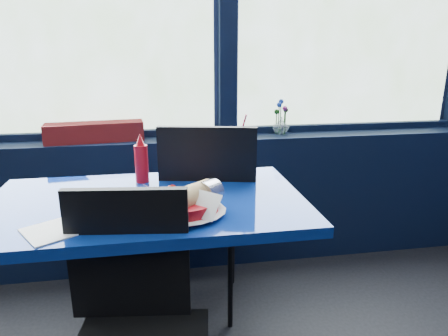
# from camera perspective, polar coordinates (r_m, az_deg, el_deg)

# --- Properties ---
(window_sill) EXTENTS (5.00, 0.26, 0.80)m
(window_sill) POSITION_cam_1_polar(r_m,az_deg,el_deg) (2.52, -17.08, -5.16)
(window_sill) COLOR black
(window_sill) RESTS_ON ground
(near_table) EXTENTS (1.20, 0.70, 0.75)m
(near_table) POSITION_cam_1_polar(r_m,az_deg,el_deg) (1.63, -10.61, -10.46)
(near_table) COLOR black
(near_table) RESTS_ON ground
(chair_near_front) EXTENTS (0.45, 0.46, 0.90)m
(chair_near_front) POSITION_cam_1_polar(r_m,az_deg,el_deg) (1.32, -12.59, -20.29)
(chair_near_front) COLOR black
(chair_near_front) RESTS_ON ground
(chair_near_back) EXTENTS (0.53, 0.53, 0.99)m
(chair_near_back) POSITION_cam_1_polar(r_m,az_deg,el_deg) (1.92, -3.60, -5.84)
(chair_near_back) COLOR black
(chair_near_back) RESTS_ON ground
(planter_box) EXTENTS (0.55, 0.19, 0.11)m
(planter_box) POSITION_cam_1_polar(r_m,az_deg,el_deg) (2.37, -17.96, 4.92)
(planter_box) COLOR maroon
(planter_box) RESTS_ON window_sill
(flower_vase) EXTENTS (0.13, 0.13, 0.21)m
(flower_vase) POSITION_cam_1_polar(r_m,az_deg,el_deg) (2.48, 8.15, 6.31)
(flower_vase) COLOR silver
(flower_vase) RESTS_ON window_sill
(food_basket) EXTENTS (0.33, 0.33, 0.11)m
(food_basket) POSITION_cam_1_polar(r_m,az_deg,el_deg) (1.38, -6.18, -5.25)
(food_basket) COLOR #AA0B14
(food_basket) RESTS_ON near_table
(ketchup_bottle) EXTENTS (0.06, 0.06, 0.21)m
(ketchup_bottle) POSITION_cam_1_polar(r_m,az_deg,el_deg) (1.74, -11.73, 1.04)
(ketchup_bottle) COLOR #AA0B14
(ketchup_bottle) RESTS_ON near_table
(soda_cup) EXTENTS (0.08, 0.08, 0.28)m
(soda_cup) POSITION_cam_1_polar(r_m,az_deg,el_deg) (1.79, 2.00, 1.03)
(soda_cup) COLOR navy
(soda_cup) RESTS_ON near_table
(napkin) EXTENTS (0.23, 0.23, 0.00)m
(napkin) POSITION_cam_1_polar(r_m,az_deg,el_deg) (1.38, -23.21, -8.23)
(napkin) COLOR white
(napkin) RESTS_ON near_table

